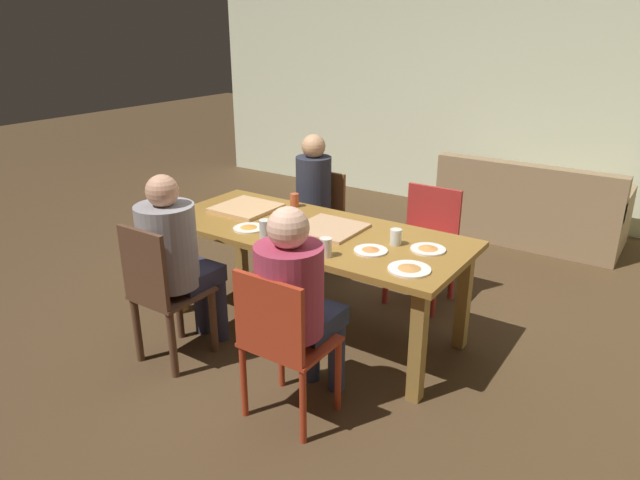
% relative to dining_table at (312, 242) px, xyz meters
% --- Properties ---
extents(ground_plane, '(20.00, 20.00, 0.00)m').
position_rel_dining_table_xyz_m(ground_plane, '(0.00, 0.00, -0.65)').
color(ground_plane, '#4A3520').
extents(back_wall, '(7.31, 0.12, 2.88)m').
position_rel_dining_table_xyz_m(back_wall, '(0.00, 3.36, 0.79)').
color(back_wall, silver).
rests_on(back_wall, ground).
extents(dining_table, '(2.12, 0.89, 0.74)m').
position_rel_dining_table_xyz_m(dining_table, '(0.00, 0.00, 0.00)').
color(dining_table, olive).
rests_on(dining_table, ground).
extents(chair_0, '(0.45, 0.38, 0.88)m').
position_rel_dining_table_xyz_m(chair_0, '(0.44, -0.92, -0.15)').
color(chair_0, '#AE351C').
rests_on(chair_0, ground).
extents(person_0, '(0.36, 0.55, 1.20)m').
position_rel_dining_table_xyz_m(person_0, '(0.44, -0.79, 0.05)').
color(person_0, '#2C334D').
rests_on(person_0, ground).
extents(chair_1, '(0.39, 0.42, 0.93)m').
position_rel_dining_table_xyz_m(chair_1, '(-0.52, -0.87, -0.18)').
color(chair_1, brown).
rests_on(chair_1, ground).
extents(person_1, '(0.36, 0.54, 1.21)m').
position_rel_dining_table_xyz_m(person_1, '(-0.52, -0.74, 0.06)').
color(person_1, '#2D2D44').
rests_on(person_1, ground).
extents(chair_2, '(0.40, 0.38, 0.87)m').
position_rel_dining_table_xyz_m(chair_2, '(-0.52, 0.85, -0.17)').
color(chair_2, brown).
rests_on(chair_2, ground).
extents(person_2, '(0.29, 0.52, 1.21)m').
position_rel_dining_table_xyz_m(person_2, '(-0.52, 0.71, 0.04)').
color(person_2, '#2D3B3A').
rests_on(person_2, ground).
extents(chair_3, '(0.45, 0.41, 0.87)m').
position_rel_dining_table_xyz_m(chair_3, '(0.44, 0.89, -0.17)').
color(chair_3, '#AB2A26').
rests_on(chair_3, ground).
extents(pizza_box_0, '(0.42, 0.42, 0.03)m').
position_rel_dining_table_xyz_m(pizza_box_0, '(-0.64, 0.08, 0.10)').
color(pizza_box_0, tan).
rests_on(pizza_box_0, dining_table).
extents(pizza_box_1, '(0.41, 0.41, 0.02)m').
position_rel_dining_table_xyz_m(pizza_box_1, '(0.10, 0.06, 0.10)').
color(pizza_box_1, tan).
rests_on(pizza_box_1, dining_table).
extents(plate_0, '(0.24, 0.24, 0.03)m').
position_rel_dining_table_xyz_m(plate_0, '(0.83, -0.24, 0.10)').
color(plate_0, white).
rests_on(plate_0, dining_table).
extents(plate_1, '(0.21, 0.21, 0.03)m').
position_rel_dining_table_xyz_m(plate_1, '(0.80, 0.09, 0.10)').
color(plate_1, white).
rests_on(plate_1, dining_table).
extents(plate_2, '(0.21, 0.21, 0.03)m').
position_rel_dining_table_xyz_m(plate_2, '(-0.35, -0.23, 0.10)').
color(plate_2, white).
rests_on(plate_2, dining_table).
extents(plate_3, '(0.21, 0.21, 0.03)m').
position_rel_dining_table_xyz_m(plate_3, '(0.52, -0.12, 0.10)').
color(plate_3, white).
rests_on(plate_3, dining_table).
extents(drinking_glass_0, '(0.07, 0.07, 0.10)m').
position_rel_dining_table_xyz_m(drinking_glass_0, '(0.59, 0.06, 0.14)').
color(drinking_glass_0, silver).
rests_on(drinking_glass_0, dining_table).
extents(drinking_glass_1, '(0.07, 0.07, 0.10)m').
position_rel_dining_table_xyz_m(drinking_glass_1, '(-0.39, 0.34, 0.14)').
color(drinking_glass_1, '#B64C2C').
rests_on(drinking_glass_1, dining_table).
extents(drinking_glass_2, '(0.07, 0.07, 0.15)m').
position_rel_dining_table_xyz_m(drinking_glass_2, '(-0.10, -0.36, 0.16)').
color(drinking_glass_2, silver).
rests_on(drinking_glass_2, dining_table).
extents(drinking_glass_3, '(0.07, 0.07, 0.11)m').
position_rel_dining_table_xyz_m(drinking_glass_3, '(0.34, -0.34, 0.15)').
color(drinking_glass_3, silver).
rests_on(drinking_glass_3, dining_table).
extents(couch, '(1.70, 0.81, 0.81)m').
position_rel_dining_table_xyz_m(couch, '(0.77, 2.66, -0.37)').
color(couch, '#937654').
rests_on(couch, ground).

